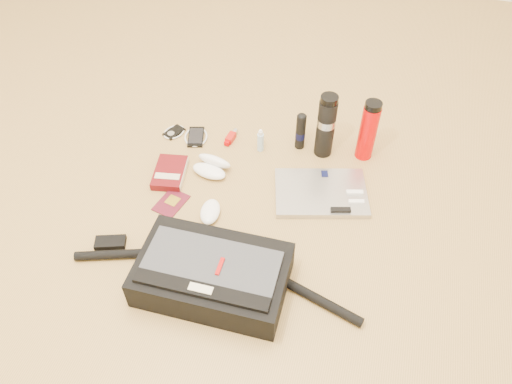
% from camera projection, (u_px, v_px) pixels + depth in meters
% --- Properties ---
extents(ground, '(4.00, 4.00, 0.00)m').
position_uv_depth(ground, '(235.00, 221.00, 1.78)').
color(ground, '#A48144').
rests_on(ground, ground).
extents(messenger_bag, '(0.96, 0.30, 0.13)m').
position_uv_depth(messenger_bag, '(212.00, 274.00, 1.56)').
color(messenger_bag, black).
rests_on(messenger_bag, ground).
extents(laptop, '(0.39, 0.32, 0.03)m').
position_uv_depth(laptop, '(321.00, 193.00, 1.86)').
color(laptop, '#A6A6A8').
rests_on(laptop, ground).
extents(book, '(0.14, 0.19, 0.03)m').
position_uv_depth(book, '(170.00, 173.00, 1.92)').
color(book, '#4D090D').
rests_on(book, ground).
extents(passport, '(0.12, 0.14, 0.01)m').
position_uv_depth(passport, '(171.00, 203.00, 1.83)').
color(passport, '#4A0E1B').
rests_on(passport, ground).
extents(mouse, '(0.09, 0.13, 0.04)m').
position_uv_depth(mouse, '(210.00, 212.00, 1.78)').
color(mouse, white).
rests_on(mouse, ground).
extents(sunglasses_case, '(0.16, 0.14, 0.08)m').
position_uv_depth(sunglasses_case, '(212.00, 166.00, 1.93)').
color(sunglasses_case, white).
rests_on(sunglasses_case, ground).
extents(ipod, '(0.10, 0.10, 0.01)m').
position_uv_depth(ipod, '(174.00, 132.00, 2.10)').
color(ipod, black).
rests_on(ipod, ground).
extents(phone, '(0.12, 0.13, 0.01)m').
position_uv_depth(phone, '(196.00, 137.00, 2.08)').
color(phone, black).
rests_on(phone, ground).
extents(inhaler, '(0.03, 0.10, 0.03)m').
position_uv_depth(inhaler, '(231.00, 137.00, 2.07)').
color(inhaler, '#A9150D').
rests_on(inhaler, ground).
extents(spray_bottle, '(0.03, 0.03, 0.10)m').
position_uv_depth(spray_bottle, '(260.00, 141.00, 2.00)').
color(spray_bottle, '#A0C3DA').
rests_on(spray_bottle, ground).
extents(aerosol_can, '(0.05, 0.05, 0.17)m').
position_uv_depth(aerosol_can, '(301.00, 131.00, 1.99)').
color(aerosol_can, black).
rests_on(aerosol_can, ground).
extents(thermos_black, '(0.09, 0.09, 0.28)m').
position_uv_depth(thermos_black, '(326.00, 126.00, 1.92)').
color(thermos_black, black).
rests_on(thermos_black, ground).
extents(thermos_red, '(0.08, 0.08, 0.26)m').
position_uv_depth(thermos_red, '(368.00, 131.00, 1.92)').
color(thermos_red, '#CE0403').
rests_on(thermos_red, ground).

